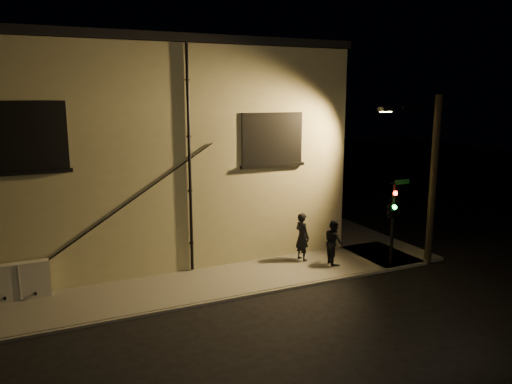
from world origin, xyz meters
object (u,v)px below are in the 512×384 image
utility_cabinet (19,281)px  pedestrian_b (334,242)px  streetlamp_pole (430,175)px  traffic_signal (391,209)px  pedestrian_a (302,237)px

utility_cabinet → pedestrian_b: (11.22, -1.40, 0.28)m
pedestrian_b → streetlamp_pole: streetlamp_pole is taller
utility_cabinet → traffic_signal: (13.03, -2.51, 1.64)m
traffic_signal → pedestrian_b: bearing=148.3°
utility_cabinet → streetlamp_pole: (14.84, -2.53, 2.86)m
pedestrian_b → streetlamp_pole: (3.62, -1.14, 2.58)m
traffic_signal → streetlamp_pole: 2.18m
pedestrian_b → pedestrian_a: bearing=54.7°
pedestrian_a → streetlamp_pole: streetlamp_pole is taller
traffic_signal → streetlamp_pole: (1.82, -0.02, 1.22)m
pedestrian_a → pedestrian_b: pedestrian_a is taller
pedestrian_a → pedestrian_b: size_ratio=1.09×
pedestrian_b → traffic_signal: (1.81, -1.12, 1.36)m
utility_cabinet → streetlamp_pole: size_ratio=0.28×
pedestrian_a → streetlamp_pole: 5.56m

